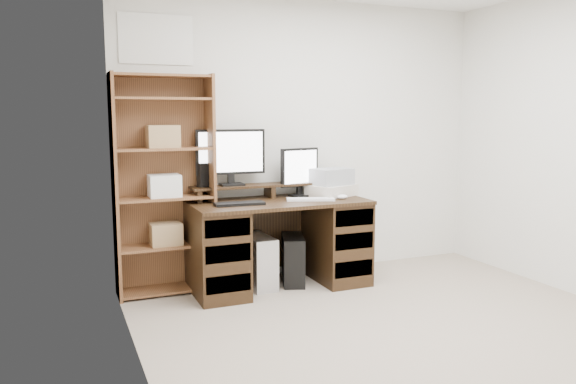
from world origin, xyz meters
TOP-DOWN VIEW (x-y plane):
  - room at (-0.00, 0.00)m, footprint 3.54×4.04m
  - desk at (-0.43, 1.64)m, footprint 1.50×0.70m
  - riser_shelf at (-0.43, 1.85)m, footprint 1.40×0.22m
  - monitor_wide at (-0.77, 1.88)m, footprint 0.61×0.16m
  - monitor_small at (-0.15, 1.81)m, footprint 0.39×0.18m
  - speaker at (-1.02, 1.87)m, footprint 0.10×0.10m
  - keyboard_black at (-0.80, 1.54)m, footprint 0.41×0.16m
  - keyboard_white at (-0.17, 1.54)m, footprint 0.42×0.25m
  - mouse at (0.11, 1.50)m, footprint 0.12×0.10m
  - printer at (0.12, 1.72)m, footprint 0.49×0.43m
  - basket at (0.12, 1.72)m, footprint 0.39×0.32m
  - tower_silver at (-0.59, 1.69)m, footprint 0.22×0.45m
  - tower_black at (-0.27, 1.68)m, footprint 0.31×0.46m
  - bookshelf at (-1.35, 1.86)m, footprint 0.80×0.30m

SIDE VIEW (x-z plane):
  - tower_black at x=-0.27m, z-range 0.00..0.42m
  - tower_silver at x=-0.59m, z-range 0.00..0.45m
  - desk at x=-0.43m, z-range 0.01..0.76m
  - keyboard_white at x=-0.17m, z-range 0.75..0.77m
  - keyboard_black at x=-0.80m, z-range 0.75..0.77m
  - mouse at x=0.11m, z-range 0.75..0.79m
  - printer at x=0.12m, z-range 0.75..0.85m
  - riser_shelf at x=-0.43m, z-range 0.78..0.90m
  - bookshelf at x=-1.35m, z-range 0.02..1.82m
  - basket at x=0.12m, z-range 0.85..1.00m
  - speaker at x=-1.02m, z-range 0.87..1.07m
  - monitor_small at x=-0.15m, z-range 0.77..1.20m
  - monitor_wide at x=-0.77m, z-range 0.90..1.38m
  - room at x=0.00m, z-range -0.02..2.52m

